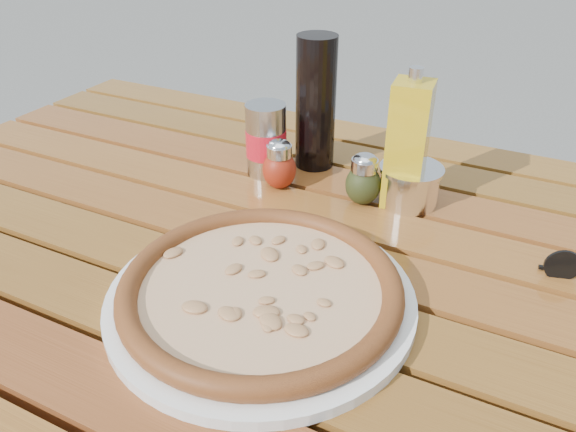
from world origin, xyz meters
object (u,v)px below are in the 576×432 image
at_px(plate, 261,298).
at_px(olive_oil_cruet, 407,145).
at_px(oregano_shaker, 363,180).
at_px(soda_can, 266,140).
at_px(parmesan_tin, 410,184).
at_px(pizza, 261,287).
at_px(table, 282,285).
at_px(pepper_shaker, 279,165).
at_px(dark_bottle, 316,103).

height_order(plate, olive_oil_cruet, olive_oil_cruet).
height_order(oregano_shaker, soda_can, soda_can).
xyz_separation_m(soda_can, parmesan_tin, (0.24, 0.01, -0.03)).
relative_size(plate, pizza, 0.97).
bearing_deg(olive_oil_cruet, table, -123.11).
bearing_deg(oregano_shaker, olive_oil_cruet, 24.06).
distance_m(pepper_shaker, olive_oil_cruet, 0.20).
distance_m(oregano_shaker, dark_bottle, 0.16).
bearing_deg(plate, soda_can, 117.29).
distance_m(plate, pepper_shaker, 0.29).
distance_m(pizza, parmesan_tin, 0.32).
distance_m(pizza, olive_oil_cruet, 0.32).
relative_size(dark_bottle, olive_oil_cruet, 1.05).
xyz_separation_m(table, soda_can, (-0.12, 0.17, 0.13)).
bearing_deg(dark_bottle, plate, -75.21).
distance_m(pizza, oregano_shaker, 0.28).
bearing_deg(parmesan_tin, table, -123.81).
distance_m(table, soda_can, 0.25).
height_order(plate, oregano_shaker, oregano_shaker).
distance_m(dark_bottle, olive_oil_cruet, 0.19).
distance_m(pizza, pepper_shaker, 0.29).
xyz_separation_m(pizza, olive_oil_cruet, (0.08, 0.30, 0.07)).
xyz_separation_m(pepper_shaker, parmesan_tin, (0.20, 0.04, -0.01)).
bearing_deg(pepper_shaker, soda_can, 140.50).
distance_m(pepper_shaker, dark_bottle, 0.12).
relative_size(plate, oregano_shaker, 4.39).
distance_m(plate, olive_oil_cruet, 0.32).
xyz_separation_m(table, olive_oil_cruet, (0.11, 0.18, 0.17)).
relative_size(table, pizza, 3.76).
xyz_separation_m(table, oregano_shaker, (0.06, 0.15, 0.11)).
relative_size(oregano_shaker, parmesan_tin, 0.67).
xyz_separation_m(plate, pizza, (0.00, 0.00, 0.02)).
height_order(table, olive_oil_cruet, olive_oil_cruet).
distance_m(table, pizza, 0.16).
height_order(pizza, parmesan_tin, parmesan_tin).
bearing_deg(soda_can, table, -56.08).
bearing_deg(plate, oregano_shaker, 85.12).
bearing_deg(pepper_shaker, table, -61.66).
bearing_deg(dark_bottle, pepper_shaker, -99.39).
xyz_separation_m(table, dark_bottle, (-0.06, 0.24, 0.19)).
xyz_separation_m(pizza, parmesan_tin, (0.09, 0.31, 0.01)).
distance_m(plate, dark_bottle, 0.39).
height_order(pizza, soda_can, soda_can).
relative_size(oregano_shaker, olive_oil_cruet, 0.39).
distance_m(table, oregano_shaker, 0.20).
relative_size(table, olive_oil_cruet, 6.67).
relative_size(pizza, oregano_shaker, 4.54).
bearing_deg(pepper_shaker, parmesan_tin, 12.67).
bearing_deg(table, plate, -73.43).
distance_m(table, olive_oil_cruet, 0.27).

